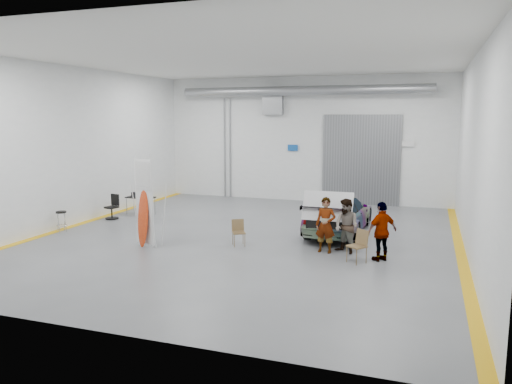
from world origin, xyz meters
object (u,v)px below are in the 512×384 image
(surfboard_display, at_px, (146,210))
(person_b, at_px, (346,226))
(folding_chair_far, at_px, (357,253))
(person_c, at_px, (382,231))
(work_table, at_px, (139,197))
(sedan_car, at_px, (338,214))
(person_a, at_px, (326,225))
(office_chair, at_px, (113,208))
(shop_stool, at_px, (62,222))
(folding_chair_near, at_px, (239,238))

(surfboard_display, bearing_deg, person_b, 32.64)
(folding_chair_far, bearing_deg, person_c, 71.85)
(work_table, bearing_deg, folding_chair_far, -23.05)
(sedan_car, xyz_separation_m, work_table, (-8.55, 0.55, 0.06))
(person_a, bearing_deg, surfboard_display, -162.36)
(work_table, relative_size, office_chair, 1.25)
(sedan_car, bearing_deg, shop_stool, 19.84)
(surfboard_display, distance_m, shop_stool, 4.19)
(surfboard_display, bearing_deg, shop_stool, -171.91)
(folding_chair_near, relative_size, work_table, 0.68)
(person_b, relative_size, shop_stool, 2.23)
(folding_chair_near, distance_m, shop_stool, 6.74)
(folding_chair_far, bearing_deg, folding_chair_near, -152.67)
(person_b, distance_m, shop_stool, 10.16)
(person_c, distance_m, folding_chair_near, 4.54)
(person_c, relative_size, folding_chair_near, 2.07)
(shop_stool, bearing_deg, sedan_car, 18.70)
(office_chair, bearing_deg, person_c, -1.26)
(sedan_car, xyz_separation_m, person_b, (0.70, -2.66, 0.15))
(shop_stool, height_order, office_chair, office_chair)
(shop_stool, xyz_separation_m, work_table, (0.88, 3.75, 0.37))
(person_b, bearing_deg, office_chair, -160.21)
(folding_chair_far, distance_m, work_table, 10.55)
(sedan_car, bearing_deg, office_chair, 5.18)
(sedan_car, height_order, person_b, person_b)
(folding_chair_far, relative_size, shop_stool, 1.26)
(folding_chair_near, xyz_separation_m, shop_stool, (-6.74, -0.29, 0.11))
(shop_stool, bearing_deg, person_a, 2.48)
(sedan_car, xyz_separation_m, office_chair, (-9.07, -0.64, -0.25))
(sedan_car, bearing_deg, person_a, 92.89)
(sedan_car, height_order, work_table, sedan_car)
(person_c, bearing_deg, office_chair, -57.37)
(person_b, bearing_deg, person_a, -137.10)
(folding_chair_near, xyz_separation_m, work_table, (-5.85, 3.46, 0.49))
(folding_chair_near, height_order, work_table, work_table)
(person_a, height_order, person_b, person_a)
(person_a, distance_m, office_chair, 9.41)
(shop_stool, bearing_deg, surfboard_display, -11.84)
(surfboard_display, xyz_separation_m, folding_chair_near, (2.71, 1.13, -0.95))
(person_a, relative_size, office_chair, 1.74)
(sedan_car, relative_size, shop_stool, 6.28)
(sedan_car, height_order, person_a, person_a)
(surfboard_display, distance_m, office_chair, 5.05)
(shop_stool, bearing_deg, work_table, 76.72)
(office_chair, bearing_deg, work_table, 78.42)
(person_a, distance_m, surfboard_display, 5.65)
(person_c, height_order, surfboard_display, surfboard_display)
(work_table, bearing_deg, sedan_car, -3.70)
(person_a, distance_m, person_b, 0.63)
(shop_stool, distance_m, work_table, 3.87)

